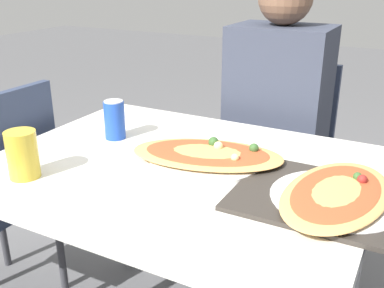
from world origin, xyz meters
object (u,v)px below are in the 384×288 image
pizza_main (207,156)px  soda_can (115,120)px  chair_far_seated (281,153)px  dining_table (180,189)px  drink_glass (23,154)px  person_seated (276,109)px  pizza_second (336,196)px

pizza_main → soda_can: bearing=174.4°
chair_far_seated → soda_can: (-0.37, -0.66, 0.29)m
dining_table → pizza_main: 0.13m
drink_glass → person_seated: bearing=65.9°
dining_table → drink_glass: bearing=-140.2°
person_seated → soda_can: bearing=56.2°
drink_glass → pizza_second: drink_glass is taller
chair_far_seated → pizza_second: chair_far_seated is taller
person_seated → soda_can: (-0.37, -0.55, 0.06)m
dining_table → drink_glass: (-0.32, -0.27, 0.15)m
pizza_main → drink_glass: drink_glass is taller
chair_far_seated → person_seated: (0.00, -0.11, 0.23)m
pizza_main → drink_glass: bearing=-140.8°
person_seated → pizza_main: size_ratio=2.63×
pizza_main → person_seated: bearing=88.4°
chair_far_seated → dining_table: bearing=83.8°
dining_table → chair_far_seated: size_ratio=1.18×
soda_can → pizza_second: (0.72, -0.11, -0.04)m
drink_glass → pizza_second: bearing=17.6°
pizza_main → pizza_second: 0.38m
person_seated → pizza_second: 0.74m
dining_table → chair_far_seated: 0.76m
dining_table → person_seated: size_ratio=0.84×
dining_table → pizza_main: pizza_main is taller
dining_table → pizza_second: (0.44, -0.03, 0.10)m
drink_glass → soda_can: bearing=84.3°
drink_glass → chair_far_seated: bearing=68.3°
pizza_second → pizza_main: bearing=168.8°
pizza_main → pizza_second: bearing=-11.2°
chair_far_seated → soda_can: bearing=61.0°
person_seated → pizza_main: 0.58m
dining_table → soda_can: 0.33m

